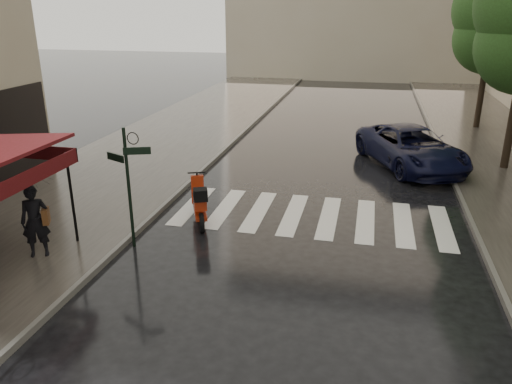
% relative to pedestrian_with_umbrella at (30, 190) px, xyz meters
% --- Properties ---
extents(ground, '(120.00, 120.00, 0.00)m').
position_rel_pedestrian_with_umbrella_xyz_m(ground, '(3.08, -1.84, -1.79)').
color(ground, black).
rests_on(ground, ground).
extents(sidewalk_near, '(6.00, 60.00, 0.12)m').
position_rel_pedestrian_with_umbrella_xyz_m(sidewalk_near, '(-1.42, 10.16, -1.73)').
color(sidewalk_near, '#38332D').
rests_on(sidewalk_near, ground).
extents(curb_near, '(0.12, 60.00, 0.16)m').
position_rel_pedestrian_with_umbrella_xyz_m(curb_near, '(1.63, 10.16, -1.71)').
color(curb_near, '#595651').
rests_on(curb_near, ground).
extents(curb_far, '(0.12, 60.00, 0.16)m').
position_rel_pedestrian_with_umbrella_xyz_m(curb_far, '(10.53, 10.16, -1.71)').
color(curb_far, '#595651').
rests_on(curb_far, ground).
extents(crosswalk, '(7.85, 3.20, 0.01)m').
position_rel_pedestrian_with_umbrella_xyz_m(crosswalk, '(6.05, 4.16, -1.78)').
color(crosswalk, silver).
rests_on(crosswalk, ground).
extents(signpost, '(1.17, 0.29, 3.10)m').
position_rel_pedestrian_with_umbrella_xyz_m(signpost, '(1.89, 1.16, 0.04)').
color(signpost, black).
rests_on(signpost, ground).
extents(tree_far, '(3.80, 3.80, 8.16)m').
position_rel_pedestrian_with_umbrella_xyz_m(tree_far, '(12.78, 17.16, 3.67)').
color(tree_far, black).
rests_on(tree_far, sidewalk_far).
extents(pedestrian_with_umbrella, '(1.42, 1.43, 2.51)m').
position_rel_pedestrian_with_umbrella_xyz_m(pedestrian_with_umbrella, '(0.00, 0.00, 0.00)').
color(pedestrian_with_umbrella, black).
rests_on(pedestrian_with_umbrella, sidewalk_near).
extents(scooter, '(1.01, 1.84, 1.29)m').
position_rel_pedestrian_with_umbrella_xyz_m(scooter, '(3.05, 2.95, -1.19)').
color(scooter, black).
rests_on(scooter, ground).
extents(parked_car, '(4.58, 6.02, 1.52)m').
position_rel_pedestrian_with_umbrella_xyz_m(parked_car, '(9.14, 9.87, -1.03)').
color(parked_car, black).
rests_on(parked_car, ground).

